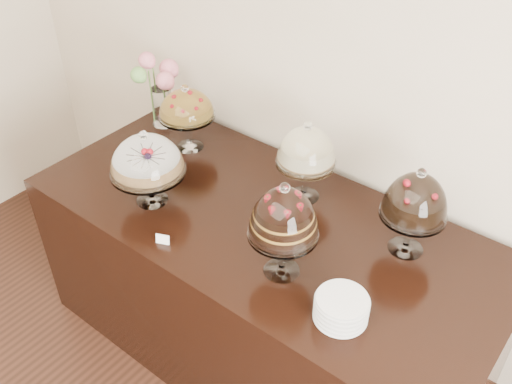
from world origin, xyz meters
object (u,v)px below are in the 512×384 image
Objects in this scene: cake_stand_sugar_sponge at (146,158)px; plate_stack at (341,308)px; flower_vase at (160,87)px; cake_stand_dark_choco at (416,200)px; cake_stand_fruit_tart at (186,107)px; cake_stand_cheesecake at (307,150)px; display_counter at (262,287)px; cake_stand_choco_layer at (284,217)px.

plate_stack is at bearing -3.21° from cake_stand_sugar_sponge.
cake_stand_sugar_sponge is 0.70m from flower_vase.
cake_stand_dark_choco is at bearing 21.80° from cake_stand_sugar_sponge.
cake_stand_dark_choco is 1.55m from flower_vase.
cake_stand_fruit_tart is at bearing 157.97° from plate_stack.
display_counter is at bearing -101.49° from cake_stand_cheesecake.
display_counter is 0.99m from cake_stand_fruit_tart.
cake_stand_dark_choco is at bearing 87.71° from plate_stack.
plate_stack is (-0.02, -0.49, -0.21)m from cake_stand_dark_choco.
flower_vase is (-0.95, 0.31, 0.68)m from display_counter.
cake_stand_fruit_tart is at bearing -178.21° from cake_stand_cheesecake.
cake_stand_cheesecake is 2.06× the size of plate_stack.
flower_vase reaches higher than cake_stand_cheesecake.
flower_vase is at bearing 131.07° from cake_stand_sugar_sponge.
cake_stand_dark_choco reaches higher than flower_vase.
cake_stand_dark_choco is 1.26m from cake_stand_fruit_tart.
cake_stand_choco_layer reaches higher than cake_stand_cheesecake.
cake_stand_sugar_sponge is 0.93× the size of cake_stand_cheesecake.
cake_stand_cheesecake is (-0.21, 0.46, -0.02)m from cake_stand_choco_layer.
cake_stand_choco_layer is 1.22× the size of cake_stand_fruit_tart.
display_counter is at bearing -18.28° from flower_vase.
flower_vase is (-0.46, 0.53, -0.01)m from cake_stand_sugar_sponge.
cake_stand_cheesecake is (0.05, 0.25, 0.71)m from display_counter.
flower_vase is at bearing 162.95° from cake_stand_fruit_tart.
cake_stand_sugar_sponge is 0.71m from cake_stand_cheesecake.
flower_vase is at bearing 161.72° from display_counter.
cake_stand_fruit_tart is 1.85× the size of plate_stack.
cake_stand_cheesecake is at bearing 1.79° from cake_stand_fruit_tart.
cake_stand_sugar_sponge is 1.91× the size of plate_stack.
display_counter is 0.81m from cake_stand_choco_layer.
display_counter is 5.36× the size of flower_vase.
cake_stand_fruit_tart is (-0.67, 0.23, 0.69)m from display_counter.
cake_stand_choco_layer reaches higher than plate_stack.
plate_stack is at bearing -45.11° from cake_stand_cheesecake.
cake_stand_dark_choco is (1.08, 0.43, 0.03)m from cake_stand_sugar_sponge.
display_counter is at bearing 23.81° from cake_stand_sugar_sponge.
display_counter is 11.17× the size of plate_stack.
display_counter is 0.87m from cake_stand_sugar_sponge.
plate_stack is (0.52, -0.53, -0.21)m from cake_stand_cheesecake.
cake_stand_sugar_sponge is 1.04× the size of cake_stand_fruit_tart.
cake_stand_choco_layer is at bearing -39.26° from display_counter.
display_counter is 1.21m from flower_vase.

